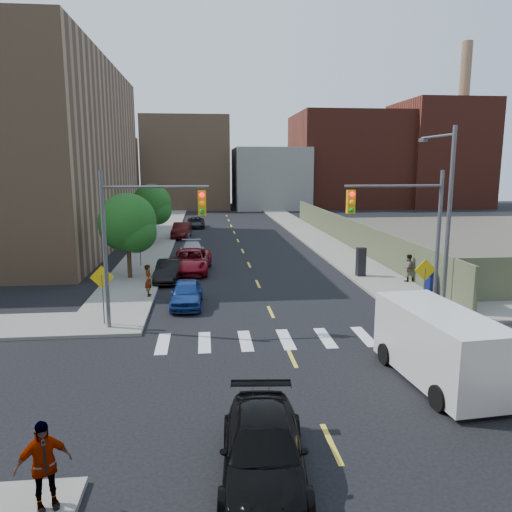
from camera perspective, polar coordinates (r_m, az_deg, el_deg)
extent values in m
plane|color=black|center=(17.61, 5.26, -13.90)|extent=(160.00, 160.00, 0.00)
cube|color=gray|center=(57.85, -10.42, 3.10)|extent=(3.50, 73.00, 0.15)
cube|color=gray|center=(58.71, 4.86, 3.34)|extent=(3.50, 73.00, 0.15)
cube|color=#666849|center=(45.96, 10.30, 2.73)|extent=(0.12, 44.00, 2.50)
cube|color=#592319|center=(87.77, -18.55, 9.04)|extent=(14.00, 18.00, 12.00)
cube|color=#8C6B4C|center=(87.78, -7.91, 10.45)|extent=(14.00, 16.00, 15.00)
cube|color=gray|center=(86.49, 1.51, 8.89)|extent=(12.00, 16.00, 10.00)
cube|color=#592319|center=(91.29, 10.26, 10.69)|extent=(18.00, 18.00, 16.00)
cube|color=#592319|center=(95.14, 20.09, 10.82)|extent=(14.00, 16.00, 18.00)
cylinder|color=#8C6B4C|center=(97.16, 22.46, 13.60)|extent=(1.80, 1.80, 28.00)
cylinder|color=#59595E|center=(22.46, -16.86, 0.38)|extent=(0.18, 0.18, 7.00)
cylinder|color=#59595E|center=(21.84, -11.39, 7.75)|extent=(4.50, 0.12, 0.12)
cube|color=#E5A50C|center=(21.79, -6.19, 6.04)|extent=(0.35, 0.30, 1.05)
cylinder|color=#59595E|center=(24.51, 20.05, 1.00)|extent=(0.18, 0.18, 7.00)
cylinder|color=#59595E|center=(23.34, 15.46, 7.73)|extent=(4.50, 0.12, 0.12)
cube|color=#E5A50C|center=(22.75, 10.77, 6.10)|extent=(0.35, 0.30, 1.05)
cylinder|color=#59595E|center=(25.14, 21.14, 3.45)|extent=(0.20, 0.20, 9.00)
cylinder|color=#59595E|center=(26.55, 20.03, 12.73)|extent=(0.12, 3.50, 0.12)
cube|color=#59595E|center=(28.00, 18.57, 12.46)|extent=(0.25, 0.60, 0.18)
cylinder|color=#59595E|center=(23.48, -17.06, -4.96)|extent=(0.06, 0.06, 2.40)
cube|color=yellow|center=(23.23, -17.21, -2.34)|extent=(1.06, 0.04, 1.06)
cylinder|color=#59595E|center=(25.28, 18.63, -3.97)|extent=(0.06, 0.06, 2.40)
cube|color=yellow|center=(25.04, 18.77, -1.53)|extent=(1.06, 0.04, 1.06)
cylinder|color=#59595E|center=(36.52, -13.08, 0.60)|extent=(0.06, 0.06, 2.40)
cube|color=yellow|center=(36.36, -13.15, 2.31)|extent=(1.06, 0.04, 1.06)
cylinder|color=#332114|center=(32.63, -14.28, -0.38)|extent=(0.28, 0.28, 2.64)
sphere|color=#154C17|center=(32.28, -14.47, 3.81)|extent=(3.60, 3.60, 3.60)
sphere|color=#154C17|center=(31.98, -13.62, 2.71)|extent=(2.64, 2.64, 2.64)
sphere|color=#154C17|center=(32.78, -15.03, 3.14)|extent=(2.88, 2.88, 2.88)
cylinder|color=#332114|center=(47.34, -11.72, 2.99)|extent=(0.28, 0.28, 2.64)
sphere|color=#154C17|center=(47.10, -11.83, 5.88)|extent=(3.60, 3.60, 3.60)
sphere|color=#154C17|center=(46.81, -11.23, 5.14)|extent=(2.64, 2.64, 2.64)
sphere|color=#154C17|center=(47.58, -12.25, 5.40)|extent=(2.88, 2.88, 2.88)
imported|color=navy|center=(26.12, -7.94, -4.25)|extent=(1.68, 4.00, 1.35)
imported|color=black|center=(31.78, -9.95, -1.69)|extent=(1.71, 4.14, 1.33)
imported|color=maroon|center=(34.27, -7.49, -0.56)|extent=(3.01, 5.78, 1.55)
imported|color=#AEB0B6|center=(39.16, -7.31, 0.63)|extent=(2.07, 4.62, 1.31)
imported|color=silver|center=(51.42, -8.46, 2.92)|extent=(1.57, 3.87, 1.32)
imported|color=#390B0B|center=(50.64, -8.50, 2.92)|extent=(1.98, 4.72, 1.52)
imported|color=black|center=(58.78, -6.89, 3.83)|extent=(2.12, 4.44, 1.22)
imported|color=black|center=(12.43, 0.86, -21.26)|extent=(2.39, 5.02, 1.41)
cube|color=silver|center=(17.95, 20.19, -9.49)|extent=(2.60, 5.65, 2.32)
cube|color=black|center=(19.58, 17.04, -6.68)|extent=(2.06, 1.44, 0.95)
cylinder|color=black|center=(19.28, 14.61, -10.80)|extent=(0.37, 0.83, 0.80)
cylinder|color=black|center=(20.20, 19.82, -10.10)|extent=(0.37, 0.83, 0.80)
cylinder|color=black|center=(16.40, 20.21, -15.00)|extent=(0.37, 0.83, 0.80)
cylinder|color=black|center=(17.47, 26.01, -13.83)|extent=(0.37, 0.83, 0.80)
cube|color=navy|center=(29.27, 19.35, -3.16)|extent=(0.66, 0.58, 1.05)
cylinder|color=navy|center=(29.15, 19.42, -2.11)|extent=(0.59, 0.42, 0.54)
cube|color=black|center=(32.87, 11.90, -0.64)|extent=(0.59, 0.50, 1.85)
imported|color=gray|center=(27.86, -12.17, -2.73)|extent=(0.48, 0.67, 1.74)
imported|color=gray|center=(32.04, 16.98, -1.30)|extent=(0.92, 0.78, 1.68)
imported|color=gray|center=(11.98, -23.15, -21.14)|extent=(1.23, 0.95, 1.95)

